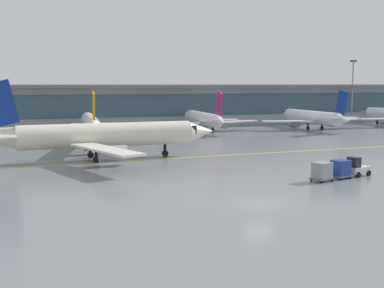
% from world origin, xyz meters
% --- Properties ---
extents(ground_plane, '(400.00, 400.00, 0.00)m').
position_xyz_m(ground_plane, '(0.00, 0.00, 0.00)').
color(ground_plane, slate).
extents(taxiway_centreline_stripe, '(109.94, 4.43, 0.01)m').
position_xyz_m(taxiway_centreline_stripe, '(-7.60, 26.80, 0.00)').
color(taxiway_centreline_stripe, yellow).
rests_on(taxiway_centreline_stripe, ground_plane).
extents(terminal_concourse, '(186.28, 11.00, 9.60)m').
position_xyz_m(terminal_concourse, '(0.00, 79.21, 4.92)').
color(terminal_concourse, '#9EA3A8').
rests_on(terminal_concourse, ground_plane).
extents(gate_airplane_2, '(24.29, 26.20, 8.68)m').
position_xyz_m(gate_airplane_2, '(-5.52, 59.50, 2.60)').
color(gate_airplane_2, silver).
rests_on(gate_airplane_2, ground_plane).
extents(gate_airplane_3, '(23.94, 25.75, 8.53)m').
position_xyz_m(gate_airplane_3, '(18.05, 62.35, 2.56)').
color(gate_airplane_3, white).
rests_on(gate_airplane_3, ground_plane).
extents(gate_airplane_4, '(24.36, 26.14, 8.68)m').
position_xyz_m(gate_airplane_4, '(42.13, 59.16, 2.60)').
color(gate_airplane_4, white).
rests_on(gate_airplane_4, ground_plane).
extents(taxiing_regional_jet, '(31.38, 29.20, 10.40)m').
position_xyz_m(taxiing_regional_jet, '(-8.01, 28.79, 3.12)').
color(taxiing_regional_jet, silver).
rests_on(taxiing_regional_jet, ground_plane).
extents(baggage_tug, '(2.87, 2.16, 2.10)m').
position_xyz_m(baggage_tug, '(15.61, 8.09, 0.89)').
color(baggage_tug, silver).
rests_on(baggage_tug, ground_plane).
extents(cargo_dolly_lead, '(2.44, 2.09, 1.94)m').
position_xyz_m(cargo_dolly_lead, '(13.09, 7.42, 1.05)').
color(cargo_dolly_lead, '#595B60').
rests_on(cargo_dolly_lead, ground_plane).
extents(cargo_dolly_trailing, '(2.44, 2.09, 1.94)m').
position_xyz_m(cargo_dolly_trailing, '(10.36, 6.69, 1.05)').
color(cargo_dolly_trailing, '#595B60').
rests_on(cargo_dolly_trailing, ground_plane).
extents(apron_light_mast_1, '(1.80, 0.36, 15.74)m').
position_xyz_m(apron_light_mast_1, '(62.30, 72.86, 8.57)').
color(apron_light_mast_1, gray).
rests_on(apron_light_mast_1, ground_plane).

